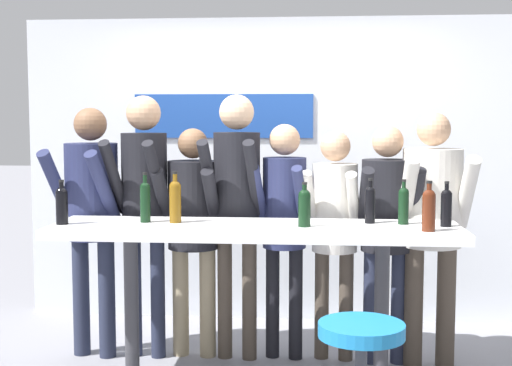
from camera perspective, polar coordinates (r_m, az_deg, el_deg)
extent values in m
cube|color=silver|center=(5.95, 1.23, 1.03)|extent=(4.11, 0.10, 2.51)
cube|color=#1E479E|center=(5.91, -2.63, 5.38)|extent=(1.48, 0.02, 0.36)
cube|color=white|center=(4.37, -0.11, -3.77)|extent=(2.51, 0.65, 0.06)
cylinder|color=#333338|center=(4.61, -9.93, -9.66)|extent=(0.09, 0.09, 0.97)
cylinder|color=#333338|center=(4.48, 10.01, -10.09)|extent=(0.09, 0.09, 0.97)
cylinder|color=#1972B2|center=(3.63, 8.44, -11.56)|extent=(0.43, 0.43, 0.07)
cylinder|color=#23283D|center=(5.29, -13.81, -8.79)|extent=(0.12, 0.12, 0.84)
cylinder|color=#23283D|center=(5.19, -11.85, -9.00)|extent=(0.12, 0.12, 0.84)
cylinder|color=#23284C|center=(5.11, -13.01, -0.63)|extent=(0.43, 0.43, 0.67)
sphere|color=brown|center=(5.08, -13.12, 4.60)|extent=(0.23, 0.23, 0.23)
cylinder|color=#23284C|center=(5.05, -15.65, -0.21)|extent=(0.16, 0.41, 0.52)
cylinder|color=#23284C|center=(4.88, -12.14, -0.32)|extent=(0.16, 0.41, 0.52)
cylinder|color=#23283D|center=(5.18, -9.70, -8.77)|extent=(0.10, 0.10, 0.88)
cylinder|color=#23283D|center=(5.12, -7.86, -8.91)|extent=(0.10, 0.10, 0.88)
cylinder|color=black|center=(5.02, -8.91, -0.03)|extent=(0.35, 0.35, 0.70)
sphere|color=tan|center=(5.00, -8.99, 5.55)|extent=(0.24, 0.24, 0.24)
cylinder|color=black|center=(4.91, -11.26, 0.41)|extent=(0.12, 0.41, 0.53)
cylinder|color=black|center=(4.80, -7.95, 0.35)|extent=(0.12, 0.41, 0.53)
cylinder|color=gray|center=(5.16, -6.04, -9.39)|extent=(0.11, 0.11, 0.78)
cylinder|color=gray|center=(5.12, -3.89, -9.51)|extent=(0.11, 0.11, 0.78)
cylinder|color=black|center=(5.01, -5.04, -1.74)|extent=(0.38, 0.38, 0.61)
sphere|color=brown|center=(4.97, -5.07, 3.17)|extent=(0.21, 0.21, 0.21)
cylinder|color=black|center=(4.90, -7.40, -1.39)|extent=(0.11, 0.38, 0.48)
cylinder|color=black|center=(4.82, -3.52, -1.47)|extent=(0.11, 0.38, 0.48)
cylinder|color=#473D33|center=(5.07, -2.51, -9.00)|extent=(0.10, 0.10, 0.89)
cylinder|color=#473D33|center=(5.03, -0.53, -9.10)|extent=(0.10, 0.10, 0.89)
cylinder|color=black|center=(4.91, -1.54, -0.03)|extent=(0.35, 0.35, 0.70)
sphere|color=#D6AD89|center=(4.89, -1.56, 5.69)|extent=(0.24, 0.24, 0.24)
cylinder|color=black|center=(4.78, -3.77, 0.42)|extent=(0.12, 0.41, 0.53)
cylinder|color=black|center=(4.71, -0.19, 0.36)|extent=(0.12, 0.41, 0.53)
cylinder|color=black|center=(5.09, 1.34, -9.49)|extent=(0.10, 0.10, 0.79)
cylinder|color=black|center=(5.06, 3.19, -9.59)|extent=(0.10, 0.10, 0.79)
cylinder|color=#23284C|center=(4.94, 2.29, -1.58)|extent=(0.34, 0.34, 0.63)
sphere|color=tan|center=(4.91, 2.31, 3.48)|extent=(0.21, 0.21, 0.21)
cylinder|color=#23284C|center=(4.82, 0.26, -1.21)|extent=(0.13, 0.37, 0.48)
cylinder|color=#23284C|center=(4.76, 3.60, -1.30)|extent=(0.13, 0.37, 0.48)
cylinder|color=#473D33|center=(5.09, 5.28, -9.64)|extent=(0.10, 0.10, 0.77)
cylinder|color=#473D33|center=(5.07, 7.21, -9.73)|extent=(0.10, 0.10, 0.77)
cylinder|color=beige|center=(4.95, 6.32, -1.97)|extent=(0.36, 0.36, 0.61)
sphere|color=tan|center=(4.91, 6.37, 2.95)|extent=(0.21, 0.21, 0.21)
cylinder|color=beige|center=(4.82, 4.33, -1.62)|extent=(0.14, 0.37, 0.47)
cylinder|color=beige|center=(4.78, 7.82, -1.71)|extent=(0.14, 0.37, 0.47)
cylinder|color=#23283D|center=(5.04, 9.20, -9.74)|extent=(0.11, 0.11, 0.79)
cylinder|color=#23283D|center=(5.07, 11.36, -9.70)|extent=(0.11, 0.11, 0.79)
cylinder|color=black|center=(4.92, 10.42, -1.77)|extent=(0.36, 0.36, 0.62)
sphere|color=tan|center=(4.89, 10.50, 3.29)|extent=(0.21, 0.21, 0.21)
cylinder|color=black|center=(4.74, 8.72, -1.46)|extent=(0.10, 0.37, 0.48)
cylinder|color=black|center=(4.79, 12.62, -1.46)|extent=(0.10, 0.37, 0.48)
cylinder|color=#473D33|center=(5.03, 12.49, -9.58)|extent=(0.13, 0.13, 0.83)
cylinder|color=#473D33|center=(5.07, 14.95, -9.51)|extent=(0.13, 0.13, 0.83)
cylinder|color=beige|center=(4.91, 13.91, -1.14)|extent=(0.41, 0.41, 0.66)
sphere|color=tan|center=(4.88, 14.03, 4.20)|extent=(0.22, 0.22, 0.22)
cylinder|color=beige|center=(4.72, 12.07, -0.79)|extent=(0.11, 0.40, 0.51)
cylinder|color=beige|center=(4.79, 16.51, -0.79)|extent=(0.11, 0.40, 0.51)
cylinder|color=black|center=(4.49, 11.72, -2.01)|extent=(0.06, 0.06, 0.20)
sphere|color=black|center=(4.48, 11.74, -0.77)|extent=(0.06, 0.06, 0.06)
cylinder|color=black|center=(4.47, 11.75, -0.33)|extent=(0.02, 0.02, 0.07)
cylinder|color=black|center=(4.47, 11.76, 0.20)|extent=(0.03, 0.03, 0.01)
cylinder|color=black|center=(4.53, -8.85, -1.73)|extent=(0.06, 0.06, 0.22)
sphere|color=black|center=(4.52, -8.87, -0.34)|extent=(0.06, 0.06, 0.06)
cylinder|color=black|center=(4.51, -8.88, 0.15)|extent=(0.02, 0.02, 0.08)
cylinder|color=black|center=(4.51, -8.89, 0.74)|extent=(0.03, 0.03, 0.02)
cylinder|color=#4C1E0F|center=(4.24, 13.65, -2.39)|extent=(0.08, 0.08, 0.21)
sphere|color=#4C1E0F|center=(4.23, 13.68, -1.01)|extent=(0.08, 0.08, 0.08)
cylinder|color=#4C1E0F|center=(4.23, 13.69, -0.52)|extent=(0.03, 0.03, 0.07)
cylinder|color=black|center=(4.22, 13.70, 0.07)|extent=(0.03, 0.03, 0.02)
cylinder|color=black|center=(4.45, 14.97, -2.15)|extent=(0.07, 0.07, 0.19)
sphere|color=black|center=(4.44, 15.00, -0.92)|extent=(0.07, 0.07, 0.07)
cylinder|color=black|center=(4.44, 15.01, -0.49)|extent=(0.03, 0.03, 0.07)
cylinder|color=black|center=(4.43, 15.03, 0.04)|extent=(0.03, 0.03, 0.01)
cylinder|color=black|center=(4.55, -15.26, -2.00)|extent=(0.07, 0.07, 0.19)
sphere|color=black|center=(4.54, -15.29, -0.79)|extent=(0.07, 0.07, 0.07)
cylinder|color=black|center=(4.53, -15.30, -0.36)|extent=(0.03, 0.03, 0.07)
cylinder|color=black|center=(4.53, -15.31, 0.16)|extent=(0.03, 0.03, 0.01)
cylinder|color=black|center=(4.49, 9.11, -1.95)|extent=(0.06, 0.06, 0.20)
sphere|color=black|center=(4.48, 9.12, -0.70)|extent=(0.06, 0.06, 0.06)
cylinder|color=black|center=(4.48, 9.13, -0.26)|extent=(0.02, 0.02, 0.07)
cylinder|color=black|center=(4.47, 9.14, 0.28)|extent=(0.03, 0.03, 0.01)
cylinder|color=brown|center=(4.48, -6.48, -1.74)|extent=(0.07, 0.07, 0.23)
sphere|color=brown|center=(4.47, -6.49, -0.29)|extent=(0.07, 0.07, 0.07)
cylinder|color=brown|center=(4.47, -6.50, 0.22)|extent=(0.03, 0.03, 0.08)
cylinder|color=black|center=(4.46, -6.50, 0.83)|extent=(0.03, 0.03, 0.02)
cylinder|color=black|center=(4.30, 3.89, -2.26)|extent=(0.08, 0.08, 0.19)
sphere|color=black|center=(4.29, 3.90, -1.01)|extent=(0.08, 0.08, 0.08)
cylinder|color=black|center=(4.29, 3.90, -0.56)|extent=(0.03, 0.03, 0.07)
cylinder|color=black|center=(4.29, 3.91, -0.03)|extent=(0.03, 0.03, 0.01)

